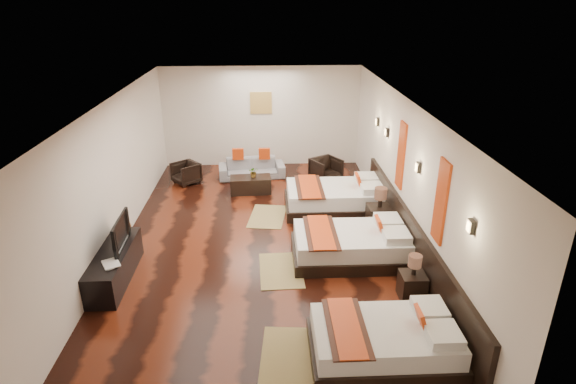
{
  "coord_description": "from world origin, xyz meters",
  "views": [
    {
      "loc": [
        0.15,
        -8.14,
        4.54
      ],
      "look_at": [
        0.53,
        0.0,
        1.1
      ],
      "focal_mm": 29.07,
      "sensor_mm": 36.0,
      "label": 1
    }
  ],
  "objects_px": {
    "bed_near": "(386,341)",
    "figurine": "(122,225)",
    "armchair_left": "(186,173)",
    "table_plant": "(254,172)",
    "bed_far": "(336,197)",
    "armchair_right": "(326,170)",
    "coffee_table": "(251,185)",
    "book": "(103,266)",
    "bed_mid": "(352,244)",
    "tv_console": "(115,265)",
    "nightstand_b": "(379,215)",
    "tv": "(116,233)",
    "sofa": "(252,168)",
    "nightstand_a": "(412,283)"
  },
  "relations": [
    {
      "from": "bed_far",
      "to": "tv_console",
      "type": "bearing_deg",
      "value": -147.43
    },
    {
      "from": "book",
      "to": "table_plant",
      "type": "distance_m",
      "value": 4.87
    },
    {
      "from": "bed_near",
      "to": "tv",
      "type": "height_order",
      "value": "tv"
    },
    {
      "from": "tv_console",
      "to": "book",
      "type": "bearing_deg",
      "value": -90.0
    },
    {
      "from": "bed_mid",
      "to": "armchair_right",
      "type": "xyz_separation_m",
      "value": [
        -0.01,
        3.92,
        0.03
      ]
    },
    {
      "from": "nightstand_b",
      "to": "armchair_right",
      "type": "distance_m",
      "value": 2.92
    },
    {
      "from": "nightstand_a",
      "to": "table_plant",
      "type": "height_order",
      "value": "nightstand_a"
    },
    {
      "from": "armchair_right",
      "to": "coffee_table",
      "type": "bearing_deg",
      "value": 167.36
    },
    {
      "from": "tv",
      "to": "sofa",
      "type": "bearing_deg",
      "value": -26.57
    },
    {
      "from": "armchair_left",
      "to": "table_plant",
      "type": "distance_m",
      "value": 1.92
    },
    {
      "from": "bed_far",
      "to": "table_plant",
      "type": "xyz_separation_m",
      "value": [
        -1.89,
        1.12,
        0.24
      ]
    },
    {
      "from": "nightstand_a",
      "to": "figurine",
      "type": "height_order",
      "value": "figurine"
    },
    {
      "from": "armchair_left",
      "to": "coffee_table",
      "type": "height_order",
      "value": "armchair_left"
    },
    {
      "from": "nightstand_b",
      "to": "table_plant",
      "type": "bearing_deg",
      "value": 140.55
    },
    {
      "from": "table_plant",
      "to": "bed_far",
      "type": "bearing_deg",
      "value": -30.58
    },
    {
      "from": "nightstand_a",
      "to": "sofa",
      "type": "bearing_deg",
      "value": 115.91
    },
    {
      "from": "nightstand_a",
      "to": "table_plant",
      "type": "bearing_deg",
      "value": 120.02
    },
    {
      "from": "bed_mid",
      "to": "tv_console",
      "type": "height_order",
      "value": "bed_mid"
    },
    {
      "from": "bed_far",
      "to": "armchair_right",
      "type": "bearing_deg",
      "value": 90.47
    },
    {
      "from": "figurine",
      "to": "armchair_left",
      "type": "bearing_deg",
      "value": 82.13
    },
    {
      "from": "nightstand_a",
      "to": "tv_console",
      "type": "height_order",
      "value": "nightstand_a"
    },
    {
      "from": "tv_console",
      "to": "table_plant",
      "type": "bearing_deg",
      "value": 58.75
    },
    {
      "from": "nightstand_a",
      "to": "nightstand_b",
      "type": "height_order",
      "value": "nightstand_b"
    },
    {
      "from": "bed_far",
      "to": "tv",
      "type": "relative_size",
      "value": 2.37
    },
    {
      "from": "bed_near",
      "to": "sofa",
      "type": "distance_m",
      "value": 7.18
    },
    {
      "from": "bed_mid",
      "to": "nightstand_a",
      "type": "relative_size",
      "value": 2.74
    },
    {
      "from": "figurine",
      "to": "book",
      "type": "bearing_deg",
      "value": -90.0
    },
    {
      "from": "book",
      "to": "armchair_right",
      "type": "bearing_deg",
      "value": 49.72
    },
    {
      "from": "bed_mid",
      "to": "tv_console",
      "type": "distance_m",
      "value": 4.23
    },
    {
      "from": "bed_near",
      "to": "bed_far",
      "type": "relative_size",
      "value": 0.88
    },
    {
      "from": "bed_mid",
      "to": "book",
      "type": "bearing_deg",
      "value": -166.41
    },
    {
      "from": "bed_near",
      "to": "armchair_right",
      "type": "distance_m",
      "value": 6.52
    },
    {
      "from": "figurine",
      "to": "bed_mid",
      "type": "bearing_deg",
      "value": -2.06
    },
    {
      "from": "bed_near",
      "to": "nightstand_a",
      "type": "relative_size",
      "value": 2.52
    },
    {
      "from": "book",
      "to": "nightstand_b",
      "type": "bearing_deg",
      "value": 23.2
    },
    {
      "from": "armchair_left",
      "to": "sofa",
      "type": "bearing_deg",
      "value": 62.09
    },
    {
      "from": "sofa",
      "to": "nightstand_b",
      "type": "bearing_deg",
      "value": -55.8
    },
    {
      "from": "nightstand_a",
      "to": "tv",
      "type": "height_order",
      "value": "tv"
    },
    {
      "from": "tv",
      "to": "armchair_left",
      "type": "xyz_separation_m",
      "value": [
        0.47,
        4.33,
        -0.54
      ]
    },
    {
      "from": "book",
      "to": "table_plant",
      "type": "bearing_deg",
      "value": 61.75
    },
    {
      "from": "bed_near",
      "to": "tv",
      "type": "xyz_separation_m",
      "value": [
        -4.15,
        2.21,
        0.56
      ]
    },
    {
      "from": "tv_console",
      "to": "figurine",
      "type": "relative_size",
      "value": 5.77
    },
    {
      "from": "bed_near",
      "to": "figurine",
      "type": "xyz_separation_m",
      "value": [
        -4.2,
        2.75,
        0.45
      ]
    },
    {
      "from": "book",
      "to": "sofa",
      "type": "distance_m",
      "value": 5.78
    },
    {
      "from": "bed_far",
      "to": "armchair_right",
      "type": "height_order",
      "value": "bed_far"
    },
    {
      "from": "bed_near",
      "to": "nightstand_b",
      "type": "xyz_separation_m",
      "value": [
        0.75,
        3.7,
        0.07
      ]
    },
    {
      "from": "tv_console",
      "to": "armchair_right",
      "type": "height_order",
      "value": "armchair_right"
    },
    {
      "from": "book",
      "to": "table_plant",
      "type": "height_order",
      "value": "table_plant"
    },
    {
      "from": "bed_far",
      "to": "armchair_left",
      "type": "bearing_deg",
      "value": 154.07
    },
    {
      "from": "bed_near",
      "to": "nightstand_a",
      "type": "bearing_deg",
      "value": 60.08
    }
  ]
}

